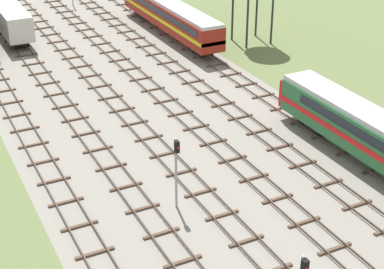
{
  "coord_description": "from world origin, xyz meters",
  "views": [
    {
      "loc": [
        -18.16,
        -5.0,
        22.3
      ],
      "look_at": [
        0.0,
        31.01,
        1.5
      ],
      "focal_mm": 55.99,
      "sensor_mm": 36.0,
      "label": 1
    }
  ],
  "objects_px": {
    "freight_boxcar_left_mid": "(9,16)",
    "signal_post_mid": "(176,164)",
    "diesel_railcar_right_nearest": "(378,138)",
    "passenger_coach_right_near": "(169,14)"
  },
  "relations": [
    {
      "from": "freight_boxcar_left_mid",
      "to": "signal_post_mid",
      "type": "bearing_deg",
      "value": -87.08
    },
    {
      "from": "diesel_railcar_right_nearest",
      "to": "passenger_coach_right_near",
      "type": "distance_m",
      "value": 35.47
    },
    {
      "from": "diesel_railcar_right_nearest",
      "to": "passenger_coach_right_near",
      "type": "xyz_separation_m",
      "value": [
        0.0,
        35.47,
        0.02
      ]
    },
    {
      "from": "diesel_railcar_right_nearest",
      "to": "signal_post_mid",
      "type": "relative_size",
      "value": 4.05
    },
    {
      "from": "freight_boxcar_left_mid",
      "to": "signal_post_mid",
      "type": "xyz_separation_m",
      "value": [
        2.13,
        -41.64,
        0.78
      ]
    },
    {
      "from": "diesel_railcar_right_nearest",
      "to": "freight_boxcar_left_mid",
      "type": "bearing_deg",
      "value": 111.32
    },
    {
      "from": "diesel_railcar_right_nearest",
      "to": "signal_post_mid",
      "type": "distance_m",
      "value": 15.09
    },
    {
      "from": "signal_post_mid",
      "to": "passenger_coach_right_near",
      "type": "bearing_deg",
      "value": 65.91
    },
    {
      "from": "passenger_coach_right_near",
      "to": "signal_post_mid",
      "type": "height_order",
      "value": "signal_post_mid"
    },
    {
      "from": "passenger_coach_right_near",
      "to": "freight_boxcar_left_mid",
      "type": "relative_size",
      "value": 1.57
    }
  ]
}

